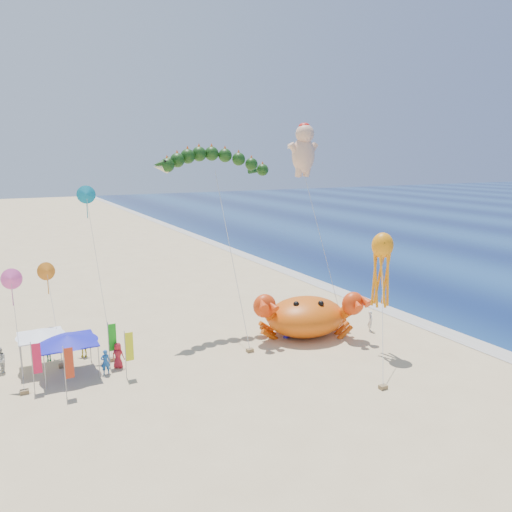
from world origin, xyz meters
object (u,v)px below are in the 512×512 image
at_px(octopus_kite, 382,264).
at_px(canopy_white, 40,333).
at_px(cherub_kite, 304,149).
at_px(canopy_blue, 68,339).
at_px(crab_inflatable, 307,315).
at_px(dragon_kite, 213,165).

xyz_separation_m(octopus_kite, canopy_white, (-22.12, 8.25, -4.08)).
bearing_deg(cherub_kite, canopy_white, -167.15).
bearing_deg(canopy_blue, octopus_kite, -16.85).
distance_m(crab_inflatable, cherub_kite, 16.51).
bearing_deg(dragon_kite, octopus_kite, -53.39).
xyz_separation_m(dragon_kite, canopy_blue, (-12.45, -4.79, -10.95)).
relative_size(canopy_blue, canopy_white, 1.21).
height_order(dragon_kite, canopy_blue, dragon_kite).
height_order(dragon_kite, cherub_kite, cherub_kite).
relative_size(crab_inflatable, octopus_kite, 0.99).
distance_m(canopy_blue, canopy_white, 2.48).
xyz_separation_m(cherub_kite, canopy_blue, (-22.85, -7.54, -12.35)).
relative_size(dragon_kite, canopy_white, 4.63).
distance_m(octopus_kite, canopy_blue, 21.96).
bearing_deg(cherub_kite, dragon_kite, -165.22).
distance_m(cherub_kite, octopus_kite, 16.23).
height_order(cherub_kite, canopy_blue, cherub_kite).
height_order(dragon_kite, canopy_white, dragon_kite).
height_order(canopy_blue, canopy_white, same).
bearing_deg(octopus_kite, canopy_white, 159.56).
bearing_deg(canopy_blue, canopy_white, 126.43).
distance_m(crab_inflatable, dragon_kite, 14.16).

